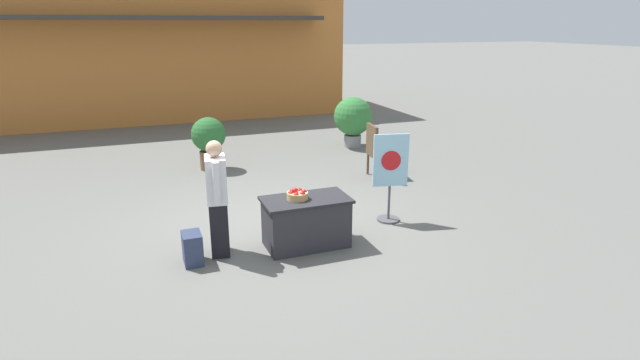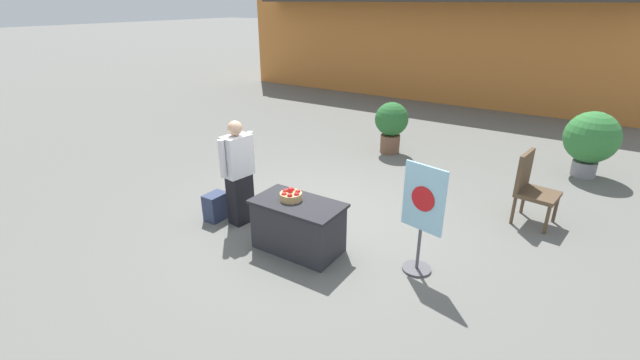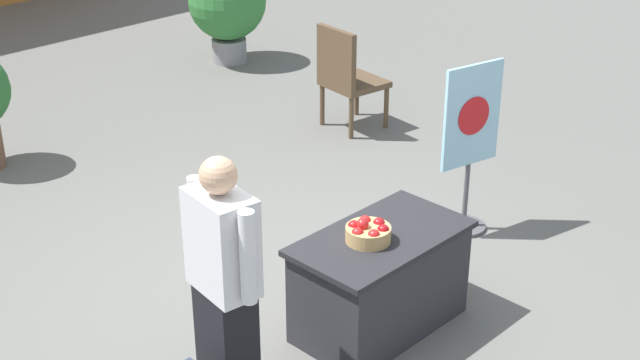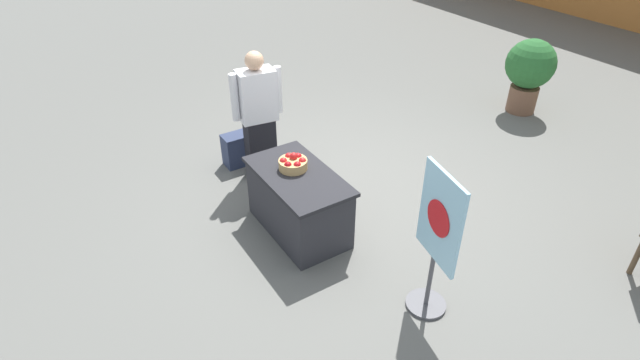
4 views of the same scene
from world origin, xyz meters
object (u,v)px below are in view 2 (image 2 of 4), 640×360
at_px(person_visitor, 239,173).
at_px(backpack, 216,207).
at_px(patio_chair, 531,185).
at_px(potted_plant_far_left, 391,123).
at_px(poster_board, 422,216).
at_px(display_table, 298,226).
at_px(apple_basket, 291,195).
at_px(potted_plant_near_left, 591,139).

relative_size(person_visitor, backpack, 3.77).
relative_size(patio_chair, potted_plant_far_left, 0.96).
relative_size(person_visitor, poster_board, 1.13).
relative_size(display_table, potted_plant_far_left, 1.07).
height_order(apple_basket, person_visitor, person_visitor).
relative_size(apple_basket, potted_plant_far_left, 0.26).
distance_m(person_visitor, backpack, 0.72).
xyz_separation_m(person_visitor, potted_plant_near_left, (4.23, 4.96, -0.06)).
bearing_deg(potted_plant_far_left, backpack, -101.89).
distance_m(apple_basket, patio_chair, 3.61).
bearing_deg(apple_basket, potted_plant_far_left, 97.02).
bearing_deg(potted_plant_near_left, person_visitor, -130.42).
relative_size(display_table, potted_plant_near_left, 0.96).
bearing_deg(patio_chair, potted_plant_near_left, 84.11).
distance_m(poster_board, potted_plant_far_left, 4.51).
distance_m(display_table, backpack, 1.57).
distance_m(backpack, patio_chair, 4.76).
relative_size(apple_basket, potted_plant_near_left, 0.23).
xyz_separation_m(display_table, backpack, (-1.57, 0.01, -0.14)).
height_order(apple_basket, backpack, apple_basket).
height_order(person_visitor, poster_board, person_visitor).
distance_m(person_visitor, potted_plant_near_left, 6.52).
xyz_separation_m(poster_board, potted_plant_near_left, (1.51, 4.72, -0.02)).
xyz_separation_m(apple_basket, person_visitor, (-1.07, 0.15, 0.04)).
relative_size(poster_board, potted_plant_far_left, 1.25).
relative_size(person_visitor, potted_plant_far_left, 1.41).
bearing_deg(person_visitor, potted_plant_far_left, 90.58).
bearing_deg(potted_plant_far_left, poster_board, -61.05).
relative_size(display_table, poster_board, 0.86).
relative_size(poster_board, potted_plant_near_left, 1.12).
distance_m(apple_basket, person_visitor, 1.08).
distance_m(backpack, potted_plant_far_left, 4.47).
height_order(apple_basket, poster_board, poster_board).
relative_size(display_table, apple_basket, 4.12).
bearing_deg(display_table, potted_plant_far_left, 98.52).
bearing_deg(display_table, person_visitor, 172.21).
relative_size(display_table, backpack, 2.86).
height_order(display_table, patio_chair, patio_chair).
height_order(display_table, potted_plant_far_left, potted_plant_far_left).
bearing_deg(apple_basket, display_table, -6.99).
xyz_separation_m(person_visitor, poster_board, (2.71, 0.25, -0.04)).
distance_m(backpack, poster_board, 3.17).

